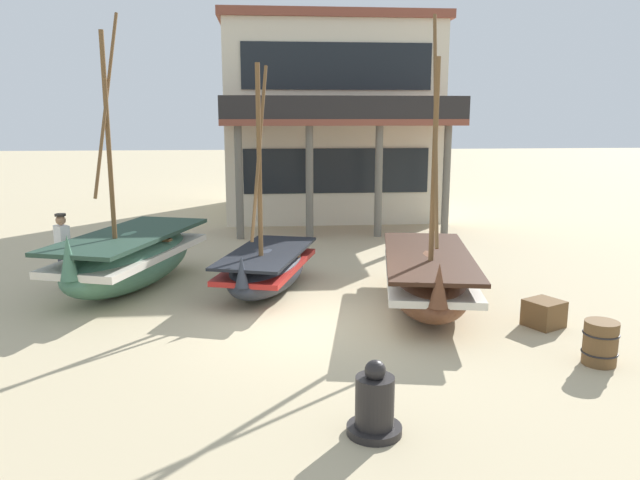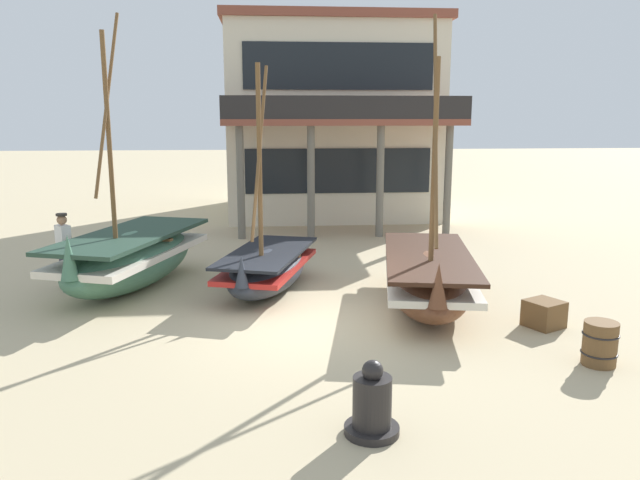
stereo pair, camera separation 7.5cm
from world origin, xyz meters
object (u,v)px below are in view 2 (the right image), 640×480
at_px(capstan_winch, 372,405).
at_px(cargo_crate, 544,314).
at_px(wooden_barrel, 600,343).
at_px(harbor_building_main, 329,119).
at_px(fishing_boat_centre_large, 131,257).
at_px(fishing_boat_far_right, 267,268).
at_px(fisherman_by_hull, 64,251).
at_px(fishing_boat_near_left, 428,277).

xyz_separation_m(capstan_winch, cargo_crate, (3.81, 3.61, -0.12)).
relative_size(wooden_barrel, harbor_building_main, 0.07).
height_order(wooden_barrel, harbor_building_main, harbor_building_main).
bearing_deg(cargo_crate, fishing_boat_centre_large, 157.63).
xyz_separation_m(fishing_boat_far_right, capstan_winch, (1.27, -6.44, -0.15)).
bearing_deg(fishing_boat_centre_large, wooden_barrel, -32.01).
height_order(fisherman_by_hull, capstan_winch, fisherman_by_hull).
bearing_deg(harbor_building_main, fishing_boat_centre_large, -116.80).
height_order(fishing_boat_centre_large, harbor_building_main, harbor_building_main).
bearing_deg(wooden_barrel, fishing_boat_near_left, 121.03).
distance_m(fishing_boat_far_right, cargo_crate, 5.83).
bearing_deg(wooden_barrel, capstan_winch, -154.98).
height_order(fishing_boat_centre_large, cargo_crate, fishing_boat_centre_large).
distance_m(fishing_boat_centre_large, fisherman_by_hull, 1.53).
relative_size(fishing_boat_centre_large, fisherman_by_hull, 3.53).
xyz_separation_m(fishing_boat_near_left, harbor_building_main, (-0.76, 12.96, 3.07)).
xyz_separation_m(fishing_boat_far_right, wooden_barrel, (5.17, -4.62, -0.17)).
bearing_deg(fisherman_by_hull, fishing_boat_centre_large, -7.86).
height_order(fishing_boat_near_left, fishing_boat_far_right, fishing_boat_near_left).
relative_size(fishing_boat_far_right, capstan_winch, 5.13).
bearing_deg(fishing_boat_far_right, fishing_boat_centre_large, 170.23).
distance_m(fishing_boat_far_right, capstan_winch, 6.57).
distance_m(cargo_crate, harbor_building_main, 14.99).
relative_size(fishing_boat_centre_large, capstan_winch, 6.25).
bearing_deg(fishing_boat_centre_large, harbor_building_main, 63.20).
distance_m(wooden_barrel, harbor_building_main, 16.71).
distance_m(wooden_barrel, cargo_crate, 1.80).
height_order(fishing_boat_near_left, cargo_crate, fishing_boat_near_left).
distance_m(fishing_boat_centre_large, capstan_winch, 8.22).
distance_m(fishing_boat_near_left, harbor_building_main, 13.34).
xyz_separation_m(fisherman_by_hull, cargo_crate, (9.66, -3.56, -0.59)).
height_order(fishing_boat_near_left, capstan_winch, fishing_boat_near_left).
bearing_deg(cargo_crate, fishing_boat_near_left, 142.76).
relative_size(capstan_winch, harbor_building_main, 0.10).
xyz_separation_m(fishing_boat_centre_large, harbor_building_main, (5.56, 11.00, 2.99)).
bearing_deg(cargo_crate, wooden_barrel, -87.37).
bearing_deg(wooden_barrel, fishing_boat_centre_large, 147.99).
height_order(fisherman_by_hull, cargo_crate, fisherman_by_hull).
xyz_separation_m(fishing_boat_centre_large, capstan_winch, (4.34, -6.97, -0.33)).
distance_m(fishing_boat_near_left, cargo_crate, 2.34).
height_order(fishing_boat_far_right, fisherman_by_hull, fishing_boat_far_right).
height_order(fishing_boat_centre_large, capstan_winch, fishing_boat_centre_large).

